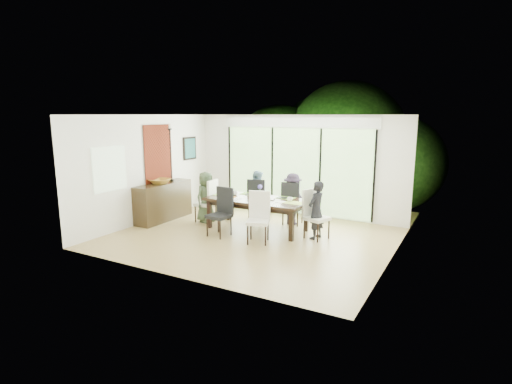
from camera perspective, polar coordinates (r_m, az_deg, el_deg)
The scene contains 62 objects.
floor at distance 8.95m, azimuth -0.78°, elevation -6.59°, with size 6.00×5.00×0.01m, color olive.
ceiling at distance 8.53m, azimuth -0.82°, elevation 11.02°, with size 6.00×5.00×0.01m, color white.
wall_back at distance 10.87m, azimuth 5.77°, elevation 3.81°, with size 6.00×0.02×2.70m, color white.
wall_front at distance 6.61m, azimuth -11.61°, elevation -1.04°, with size 6.00×0.02×2.70m, color silver.
wall_left at distance 10.45m, azimuth -15.33°, elevation 3.18°, with size 0.02×5.00×2.70m, color silver.
wall_right at distance 7.64m, azimuth 19.24°, elevation 0.18°, with size 0.02×5.00×2.70m, color beige.
glass_doors at distance 10.85m, azimuth 5.67°, elevation 3.00°, with size 4.20×0.02×2.30m, color #598C3F.
blinds_header at distance 10.74m, azimuth 5.78°, elevation 9.88°, with size 4.40×0.06×0.28m, color white.
mullion_a at distance 11.82m, azimuth -3.76°, elevation 3.69°, with size 0.05×0.04×2.30m, color black.
mullion_b at distance 11.14m, azimuth 2.33°, elevation 3.25°, with size 0.05×0.04×2.30m, color black.
mullion_c at distance 10.59m, azimuth 9.13°, elevation 2.72°, with size 0.05×0.04×2.30m, color black.
mullion_d at distance 10.21m, azimuth 16.54°, elevation 2.09°, with size 0.05×0.04×2.30m, color black.
side_window at distance 9.58m, azimuth -20.18°, elevation 3.12°, with size 0.02×0.90×1.00m, color #8CAD7F.
deck at distance 11.93m, azimuth 7.32°, elevation -2.41°, with size 6.00×1.80×0.10m, color brown.
rail_top at distance 12.55m, azimuth 8.73°, elevation 1.01°, with size 6.00×0.08×0.06m, color brown.
foliage_left at distance 14.04m, azimuth 3.33°, elevation 5.84°, with size 3.20×3.20×3.20m, color #14380F.
foliage_mid at distance 13.79m, azimuth 12.78°, elevation 7.00°, with size 4.00×4.00×4.00m, color #14380F.
foliage_right at distance 12.66m, azimuth 19.50°, elevation 3.85°, with size 2.80×2.80×2.80m, color #14380F.
foliage_far at distance 14.77m, azimuth 9.77°, elevation 6.66°, with size 3.60×3.60×3.60m, color #14380F.
table_top at distance 9.42m, azimuth 0.15°, elevation -1.14°, with size 2.40×1.10×0.06m, color black.
table_apron at distance 9.44m, azimuth 0.15°, elevation -1.67°, with size 2.20×0.90×0.10m, color black.
table_leg_fl at distance 9.71m, azimuth -6.68°, elevation -3.12°, with size 0.09×0.09×0.69m, color black.
table_leg_fr at distance 8.67m, azimuth 5.07°, elevation -4.81°, with size 0.09×0.09×0.69m, color black.
table_leg_bl at distance 10.40m, azimuth -3.94°, elevation -2.11°, with size 0.09×0.09×0.69m, color black.
table_leg_br at distance 9.44m, azimuth 7.18°, elevation -3.54°, with size 0.09×0.09×0.69m, color black.
chair_left_end at distance 10.24m, azimuth -7.23°, elevation -1.21°, with size 0.46×0.46×1.10m, color white, non-canonical shape.
chair_right_end at distance 8.86m, azimuth 8.71°, elevation -3.19°, with size 0.46×0.46×1.10m, color silver, non-canonical shape.
chair_far_left at distance 10.40m, azimuth 0.22°, elevation -0.94°, with size 0.46×0.46×1.10m, color black, non-canonical shape.
chair_far_right at distance 9.97m, azimuth 5.28°, elevation -1.51°, with size 0.46×0.46×1.10m, color black, non-canonical shape.
chair_near_left at distance 8.99m, azimuth -5.32°, elevation -2.90°, with size 0.46×0.46×1.10m, color black, non-canonical shape.
chair_near_right at distance 8.48m, azimuth 0.29°, elevation -3.69°, with size 0.46×0.46×1.10m, color white, non-canonical shape.
person_left_end at distance 10.21m, azimuth -7.15°, elevation -0.70°, with size 0.60×0.38×1.29m, color #3B4B32.
person_right_end at distance 8.84m, azimuth 8.61°, elevation -2.58°, with size 0.60×0.38×1.29m, color black.
person_far_left at distance 10.36m, azimuth 0.17°, elevation -0.44°, with size 0.60×0.38×1.29m, color gray.
person_far_right at distance 9.93m, azimuth 5.24°, elevation -1.00°, with size 0.60×0.38×1.29m, color #251C2A.
placemat_left at distance 9.89m, azimuth -4.68°, elevation -0.39°, with size 0.44×0.32×0.01m, color #7EAD3E.
placemat_right at distance 9.01m, azimuth 5.46°, elevation -1.55°, with size 0.44×0.32×0.01m, color #9DB540.
placemat_far_l at distance 9.97m, azimuth -1.01°, elevation -0.27°, with size 0.44×0.32×0.01m, color #72A93C.
placemat_far_r at distance 9.52m, azimuth 4.21°, elevation -0.84°, with size 0.44×0.32×0.01m, color #72A73B.
placemat_paper at distance 9.43m, azimuth -3.66°, elevation -0.94°, with size 0.44×0.32×0.01m, color white.
tablet_far_l at distance 9.88m, azimuth -0.66°, elevation -0.32°, with size 0.26×0.18×0.01m, color black.
tablet_far_r at distance 9.50m, azimuth 3.81°, elevation -0.81°, with size 0.24×0.17×0.01m, color black.
papers at distance 9.06m, azimuth 3.89°, elevation -1.45°, with size 0.30×0.22×0.00m, color white.
platter_base at distance 9.43m, azimuth -3.66°, elevation -0.85°, with size 0.26×0.26×0.02m, color white.
platter_snacks at distance 9.43m, azimuth -3.66°, elevation -0.74°, with size 0.20×0.20×0.01m, color #C17116.
vase at distance 9.42m, azimuth 0.56°, elevation -0.58°, with size 0.08×0.08×0.12m, color silver.
hyacinth_stems at distance 9.40m, azimuth 0.57°, elevation 0.14°, with size 0.04×0.04×0.16m, color #337226.
hyacinth_blooms at distance 9.38m, azimuth 0.57°, elevation 0.74°, with size 0.11×0.11×0.11m, color #5C4EC4.
laptop at distance 9.76m, azimuth -4.52°, elevation -0.49°, with size 0.33×0.21×0.03m, color silver.
cup_a at distance 9.88m, azimuth -3.00°, elevation -0.12°, with size 0.12×0.12×0.10m, color white.
cup_b at distance 9.25m, azimuth 0.67°, elevation -0.89°, with size 0.10×0.10×0.09m, color white.
cup_c at distance 9.14m, azimuth 4.86°, elevation -1.05°, with size 0.12×0.12×0.10m, color white.
book at distance 9.34m, azimuth 1.64°, elevation -1.01°, with size 0.16×0.22×0.02m, color white.
sideboard at distance 10.63m, azimuth -13.08°, elevation -1.33°, with size 0.48×1.72×0.97m, color black.
bowl at distance 10.45m, azimuth -13.57°, elevation 1.49°, with size 0.51×0.51×0.12m, color olive.
candlestick_base at distance 10.79m, azimuth -11.96°, elevation 1.64°, with size 0.11×0.11×0.04m, color black.
candlestick_shaft at distance 10.70m, azimuth -12.10°, elevation 5.21°, with size 0.03×0.03×1.34m, color black.
candlestick_pan at distance 10.66m, azimuth -12.25°, elevation 8.78°, with size 0.11×0.11×0.03m, color black.
candle at distance 10.66m, azimuth -12.26°, elevation 9.13°, with size 0.04×0.04×0.11m, color silver.
tapestry at distance 10.67m, azimuth -13.78°, elevation 5.31°, with size 0.02×1.00×1.50m, color maroon.
art_frame at distance 11.65m, azimuth -9.45°, elevation 6.18°, with size 0.03×0.55×0.65m, color black.
art_canvas at distance 11.64m, azimuth -9.38°, elevation 6.18°, with size 0.01×0.45×0.55m, color #195052.
Camera 1 is at (4.22, -7.42, 2.71)m, focal length 28.00 mm.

